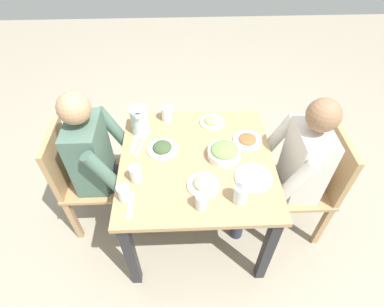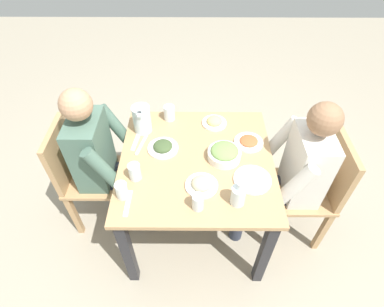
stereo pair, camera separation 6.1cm
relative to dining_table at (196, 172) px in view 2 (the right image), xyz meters
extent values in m
plane|color=#9E937F|center=(0.00, 0.00, -0.63)|extent=(8.00, 8.00, 0.00)
cube|color=tan|center=(0.00, 0.00, 0.10)|extent=(0.95, 0.95, 0.03)
cube|color=#232328|center=(-0.42, -0.42, -0.27)|extent=(0.06, 0.06, 0.71)
cube|color=#232328|center=(0.42, -0.42, -0.27)|extent=(0.06, 0.06, 0.71)
cube|color=#232328|center=(-0.42, 0.42, -0.27)|extent=(0.06, 0.06, 0.71)
cube|color=#232328|center=(0.42, 0.42, -0.27)|extent=(0.06, 0.06, 0.71)
cube|color=tan|center=(-0.19, -0.88, -0.41)|extent=(0.04, 0.04, 0.44)
cube|color=tan|center=(0.15, -0.88, -0.41)|extent=(0.04, 0.04, 0.44)
cube|color=tan|center=(-0.19, -0.54, -0.41)|extent=(0.04, 0.04, 0.44)
cube|color=tan|center=(0.15, -0.54, -0.41)|extent=(0.04, 0.04, 0.44)
cube|color=tan|center=(-0.02, -0.71, -0.17)|extent=(0.40, 0.40, 0.03)
cube|color=tan|center=(-0.02, -0.89, 0.05)|extent=(0.38, 0.04, 0.42)
cube|color=tan|center=(0.27, 0.88, -0.41)|extent=(0.04, 0.04, 0.44)
cube|color=tan|center=(-0.07, 0.88, -0.41)|extent=(0.04, 0.04, 0.44)
cube|color=tan|center=(0.27, 0.54, -0.41)|extent=(0.04, 0.04, 0.44)
cube|color=tan|center=(-0.07, 0.54, -0.41)|extent=(0.04, 0.04, 0.44)
cube|color=tan|center=(0.10, 0.71, -0.17)|extent=(0.40, 0.40, 0.03)
cube|color=tan|center=(0.10, 0.89, 0.05)|extent=(0.38, 0.04, 0.42)
cube|color=silver|center=(-0.02, -0.68, 0.09)|extent=(0.32, 0.20, 0.50)
sphere|color=#936B4C|center=(-0.02, -0.68, 0.46)|extent=(0.19, 0.19, 0.19)
cylinder|color=#2D3342|center=(-0.10, -0.49, -0.19)|extent=(0.11, 0.38, 0.11)
cylinder|color=#2D3342|center=(-0.10, -0.30, -0.39)|extent=(0.10, 0.10, 0.47)
cylinder|color=silver|center=(-0.22, -0.54, 0.12)|extent=(0.08, 0.23, 0.37)
cylinder|color=#2D3342|center=(0.07, -0.49, -0.19)|extent=(0.11, 0.38, 0.11)
cylinder|color=#2D3342|center=(0.07, -0.30, -0.39)|extent=(0.10, 0.10, 0.47)
cylinder|color=silver|center=(0.18, -0.54, 0.12)|extent=(0.08, 0.23, 0.37)
cube|color=#4C6B5B|center=(0.10, 0.68, 0.09)|extent=(0.32, 0.20, 0.50)
sphere|color=tan|center=(0.10, 0.68, 0.46)|extent=(0.19, 0.19, 0.19)
cylinder|color=#2D3342|center=(0.18, 0.49, -0.19)|extent=(0.11, 0.38, 0.11)
cylinder|color=#2D3342|center=(0.18, 0.30, -0.39)|extent=(0.10, 0.10, 0.47)
cylinder|color=#4C6B5B|center=(0.30, 0.54, 0.12)|extent=(0.08, 0.23, 0.37)
cylinder|color=#2D3342|center=(0.01, 0.49, -0.19)|extent=(0.11, 0.38, 0.11)
cylinder|color=#2D3342|center=(0.01, 0.30, -0.39)|extent=(0.10, 0.10, 0.47)
cylinder|color=#4C6B5B|center=(-0.10, 0.54, 0.12)|extent=(0.08, 0.23, 0.37)
cylinder|color=silver|center=(0.28, 0.36, 0.21)|extent=(0.12, 0.12, 0.19)
cube|color=silver|center=(0.35, 0.36, 0.22)|extent=(0.02, 0.02, 0.11)
cube|color=silver|center=(0.22, 0.36, 0.30)|extent=(0.04, 0.03, 0.02)
cylinder|color=white|center=(0.02, -0.17, 0.14)|extent=(0.21, 0.21, 0.05)
ellipsoid|color=#759951|center=(0.02, -0.17, 0.18)|extent=(0.17, 0.17, 0.06)
cylinder|color=white|center=(0.15, -0.34, 0.12)|extent=(0.19, 0.19, 0.01)
ellipsoid|color=#CC5B33|center=(0.15, -0.34, 0.14)|extent=(0.12, 0.12, 0.03)
cylinder|color=white|center=(-0.21, -0.03, 0.12)|extent=(0.19, 0.19, 0.01)
ellipsoid|color=#B7AD89|center=(-0.21, -0.03, 0.14)|extent=(0.12, 0.12, 0.06)
cylinder|color=white|center=(0.34, -0.13, 0.12)|extent=(0.17, 0.17, 0.01)
ellipsoid|color=#E0C670|center=(0.34, -0.13, 0.14)|extent=(0.11, 0.11, 0.06)
cylinder|color=white|center=(0.09, 0.21, 0.12)|extent=(0.20, 0.20, 0.01)
ellipsoid|color=#3D512D|center=(0.09, 0.21, 0.14)|extent=(0.12, 0.12, 0.05)
cylinder|color=white|center=(-0.16, -0.32, 0.12)|extent=(0.22, 0.22, 0.01)
ellipsoid|color=white|center=(-0.16, -0.32, 0.14)|extent=(0.14, 0.14, 0.03)
cylinder|color=silver|center=(0.39, 0.19, 0.17)|extent=(0.08, 0.08, 0.11)
cylinder|color=silver|center=(-0.35, -0.01, 0.17)|extent=(0.06, 0.06, 0.10)
cylinder|color=silver|center=(-0.28, 0.41, 0.17)|extent=(0.07, 0.07, 0.10)
cylinder|color=silver|center=(-0.14, 0.36, 0.17)|extent=(0.07, 0.07, 0.11)
cylinder|color=silver|center=(-0.32, -0.22, 0.18)|extent=(0.08, 0.08, 0.12)
cylinder|color=#993333|center=(-0.32, -0.22, 0.15)|extent=(0.07, 0.07, 0.07)
cylinder|color=silver|center=(-0.32, -0.22, 0.26)|extent=(0.03, 0.03, 0.04)
cube|color=silver|center=(-0.33, 0.38, 0.12)|extent=(0.17, 0.03, 0.01)
cube|color=silver|center=(-0.15, -0.36, 0.12)|extent=(0.18, 0.06, 0.01)
cube|color=silver|center=(0.16, 0.40, 0.12)|extent=(0.17, 0.05, 0.01)
cube|color=silver|center=(0.12, 0.36, 0.12)|extent=(0.18, 0.06, 0.01)
camera|label=1|loc=(-1.29, 0.08, 1.51)|focal=28.74mm
camera|label=2|loc=(-1.29, 0.02, 1.51)|focal=28.74mm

